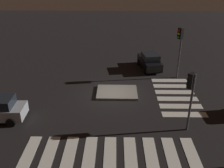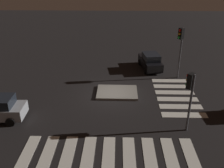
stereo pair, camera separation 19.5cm
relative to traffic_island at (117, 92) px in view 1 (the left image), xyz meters
The scene contains 7 objects.
ground_plane 0.53m from the traffic_island, 141.91° to the right, with size 80.00×80.00×0.00m, color black.
traffic_island is the anchor object (origin of this frame).
car_black 6.40m from the traffic_island, 58.83° to the left, with size 2.25×3.96×1.65m.
traffic_light_east 7.17m from the traffic_island, 48.00° to the right, with size 0.53×0.54×3.92m.
traffic_light_north 7.25m from the traffic_island, 30.22° to the left, with size 0.53×0.54×4.70m.
crosswalk_near 7.49m from the traffic_island, 93.14° to the right, with size 9.90×3.20×0.02m.
crosswalk_side 4.80m from the traffic_island, ahead, with size 3.20×6.45×0.02m.
Camera 1 is at (0.29, -18.24, 9.77)m, focal length 40.67 mm.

